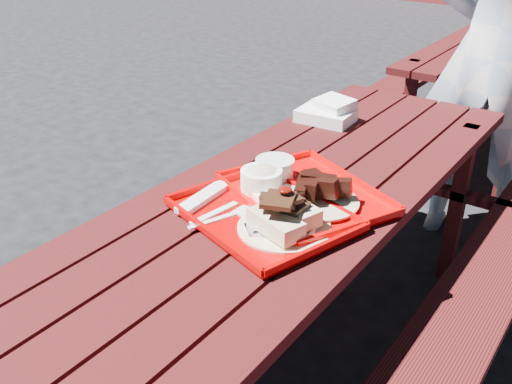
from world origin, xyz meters
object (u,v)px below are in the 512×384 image
(far_tray, at_px, (301,191))
(person, at_px, (498,54))
(picnic_table_far, at_px, (506,65))
(picnic_table_near, at_px, (282,244))
(near_tray, at_px, (269,205))

(far_tray, xyz_separation_m, person, (0.19, 1.40, 0.17))
(picnic_table_far, relative_size, person, 1.26)
(picnic_table_near, distance_m, far_tray, 0.22)
(picnic_table_near, relative_size, picnic_table_far, 1.00)
(person, bearing_deg, near_tray, 75.53)
(person, bearing_deg, picnic_table_near, 73.08)
(near_tray, xyz_separation_m, person, (0.21, 1.55, 0.16))
(picnic_table_near, distance_m, picnic_table_far, 2.80)
(far_tray, bearing_deg, person, 82.25)
(picnic_table_far, xyz_separation_m, person, (0.25, -1.40, 0.39))
(near_tray, distance_m, person, 1.57)
(picnic_table_far, height_order, near_tray, near_tray)
(far_tray, distance_m, person, 1.42)
(picnic_table_far, bearing_deg, person, -79.90)
(picnic_table_near, relative_size, near_tray, 4.10)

